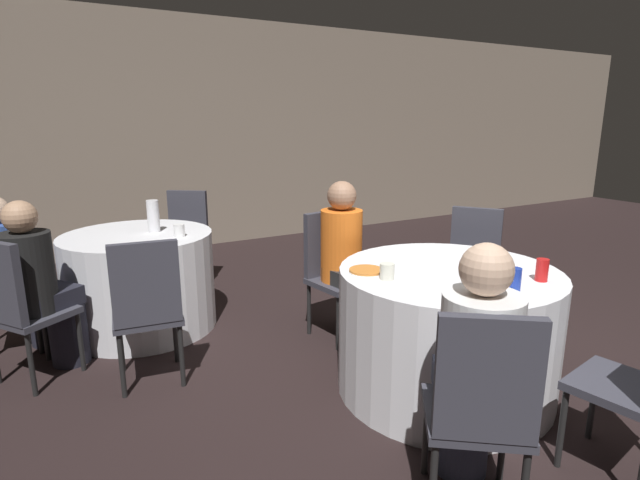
# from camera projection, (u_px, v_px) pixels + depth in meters

# --- Properties ---
(ground_plane) EXTENTS (16.00, 16.00, 0.00)m
(ground_plane) POSITION_uv_depth(u_px,v_px,m) (436.00, 375.00, 3.21)
(ground_plane) COLOR black
(wall_back) EXTENTS (16.00, 0.06, 2.80)m
(wall_back) POSITION_uv_depth(u_px,v_px,m) (221.00, 135.00, 6.32)
(wall_back) COLOR gray
(wall_back) RESTS_ON ground_plane
(table_near) EXTENTS (1.28, 1.28, 0.75)m
(table_near) POSITION_uv_depth(u_px,v_px,m) (446.00, 330.00, 2.98)
(table_near) COLOR silver
(table_near) RESTS_ON ground_plane
(table_far) EXTENTS (1.12, 1.12, 0.75)m
(table_far) POSITION_uv_depth(u_px,v_px,m) (140.00, 281.00, 3.87)
(table_far) COLOR silver
(table_far) RESTS_ON ground_plane
(chair_near_northeast) EXTENTS (0.56, 0.56, 0.93)m
(chair_near_northeast) POSITION_uv_depth(u_px,v_px,m) (473.00, 258.00, 3.87)
(chair_near_northeast) COLOR #383842
(chair_near_northeast) RESTS_ON ground_plane
(chair_near_southwest) EXTENTS (0.56, 0.56, 0.93)m
(chair_near_southwest) POSITION_uv_depth(u_px,v_px,m) (481.00, 402.00, 1.92)
(chair_near_southwest) COLOR #383842
(chair_near_southwest) RESTS_ON ground_plane
(chair_near_north) EXTENTS (0.46, 0.46, 0.93)m
(chair_near_north) POSITION_uv_depth(u_px,v_px,m) (333.00, 263.00, 3.74)
(chair_near_north) COLOR #383842
(chair_near_north) RESTS_ON ground_plane
(chair_far_southwest) EXTENTS (0.56, 0.56, 0.93)m
(chair_far_southwest) POSITION_uv_depth(u_px,v_px,m) (16.00, 301.00, 2.97)
(chair_far_southwest) COLOR #383842
(chair_far_southwest) RESTS_ON ground_plane
(chair_far_south) EXTENTS (0.45, 0.45, 0.93)m
(chair_far_south) POSITION_uv_depth(u_px,v_px,m) (147.00, 302.00, 2.95)
(chair_far_south) COLOR #383842
(chair_far_south) RESTS_ON ground_plane
(chair_far_northeast) EXTENTS (0.56, 0.56, 0.93)m
(chair_far_northeast) POSITION_uv_depth(u_px,v_px,m) (186.00, 232.00, 4.78)
(chair_far_northeast) COLOR #383842
(chair_far_northeast) RESTS_ON ground_plane
(person_orange_shirt) EXTENTS (0.34, 0.49, 1.18)m
(person_orange_shirt) POSITION_uv_depth(u_px,v_px,m) (348.00, 264.00, 3.60)
(person_orange_shirt) COLOR #282828
(person_orange_shirt) RESTS_ON ground_plane
(person_black_shirt) EXTENTS (0.45, 0.42, 1.14)m
(person_black_shirt) POSITION_uv_depth(u_px,v_px,m) (42.00, 289.00, 3.12)
(person_black_shirt) COLOR black
(person_black_shirt) RESTS_ON ground_plane
(person_white_shirt) EXTENTS (0.44, 0.47, 1.15)m
(person_white_shirt) POSITION_uv_depth(u_px,v_px,m) (474.00, 373.00, 2.07)
(person_white_shirt) COLOR #33384C
(person_white_shirt) RESTS_ON ground_plane
(person_blue_shirt) EXTENTS (0.50, 0.32, 1.10)m
(person_blue_shirt) POSITION_uv_depth(u_px,v_px,m) (17.00, 274.00, 3.48)
(person_blue_shirt) COLOR black
(person_blue_shirt) RESTS_ON ground_plane
(pizza_plate_near) EXTENTS (0.20, 0.20, 0.02)m
(pizza_plate_near) POSITION_uv_depth(u_px,v_px,m) (366.00, 271.00, 2.84)
(pizza_plate_near) COLOR white
(pizza_plate_near) RESTS_ON table_near
(soda_can_red) EXTENTS (0.07, 0.07, 0.12)m
(soda_can_red) POSITION_uv_depth(u_px,v_px,m) (542.00, 270.00, 2.68)
(soda_can_red) COLOR red
(soda_can_red) RESTS_ON table_near
(soda_can_silver) EXTENTS (0.07, 0.07, 0.12)m
(soda_can_silver) POSITION_uv_depth(u_px,v_px,m) (483.00, 255.00, 2.99)
(soda_can_silver) COLOR silver
(soda_can_silver) RESTS_ON table_near
(soda_can_blue) EXTENTS (0.07, 0.07, 0.12)m
(soda_can_blue) POSITION_uv_depth(u_px,v_px,m) (514.00, 280.00, 2.52)
(soda_can_blue) COLOR #1E38A5
(soda_can_blue) RESTS_ON table_near
(cup_near) EXTENTS (0.08, 0.08, 0.09)m
(cup_near) POSITION_uv_depth(u_px,v_px,m) (387.00, 271.00, 2.71)
(cup_near) COLOR silver
(cup_near) RESTS_ON table_near
(bottle_far) EXTENTS (0.09, 0.09, 0.25)m
(bottle_far) POSITION_uv_depth(u_px,v_px,m) (153.00, 216.00, 3.82)
(bottle_far) COLOR white
(bottle_far) RESTS_ON table_far
(cup_far) EXTENTS (0.08, 0.08, 0.09)m
(cup_far) POSITION_uv_depth(u_px,v_px,m) (179.00, 231.00, 3.69)
(cup_far) COLOR white
(cup_far) RESTS_ON table_far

